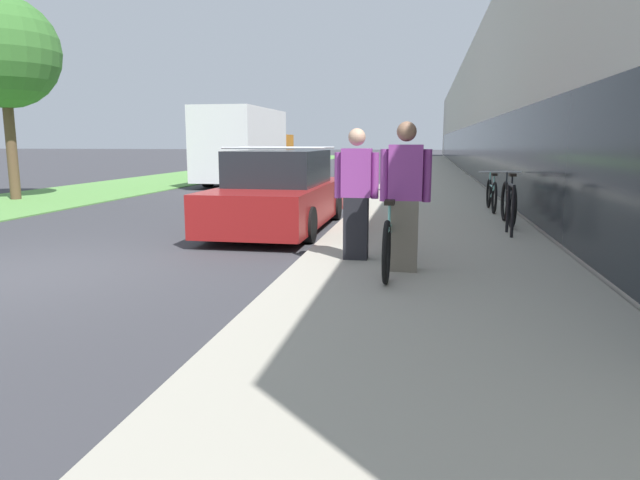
{
  "coord_description": "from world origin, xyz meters",
  "views": [
    {
      "loc": [
        4.87,
        -6.11,
        1.64
      ],
      "look_at": [
        1.63,
        11.6,
        -1.48
      ],
      "focal_mm": 32.0,
      "sensor_mm": 36.0,
      "label": 1
    }
  ],
  "objects_px": {
    "person_rider": "(405,197)",
    "bike_rack_hoop": "(511,204)",
    "tandem_bicycle": "(392,234)",
    "moving_truck": "(247,147)",
    "street_tree_near": "(3,53)",
    "cruiser_bike_middle": "(492,194)",
    "parked_sedan_curbside": "(280,194)",
    "person_bystander": "(356,194)",
    "cruiser_bike_nearest": "(508,203)"
  },
  "relations": [
    {
      "from": "cruiser_bike_nearest",
      "to": "street_tree_near",
      "type": "relative_size",
      "value": 0.31
    },
    {
      "from": "tandem_bicycle",
      "to": "cruiser_bike_nearest",
      "type": "xyz_separation_m",
      "value": [
        1.92,
        3.85,
        0.03
      ]
    },
    {
      "from": "tandem_bicycle",
      "to": "moving_truck",
      "type": "relative_size",
      "value": 0.41
    },
    {
      "from": "person_rider",
      "to": "cruiser_bike_middle",
      "type": "distance_m",
      "value": 6.62
    },
    {
      "from": "cruiser_bike_nearest",
      "to": "street_tree_near",
      "type": "xyz_separation_m",
      "value": [
        -12.87,
        3.28,
        3.48
      ]
    },
    {
      "from": "person_bystander",
      "to": "cruiser_bike_middle",
      "type": "relative_size",
      "value": 0.98
    },
    {
      "from": "person_bystander",
      "to": "cruiser_bike_nearest",
      "type": "xyz_separation_m",
      "value": [
        2.4,
        3.65,
        -0.44
      ]
    },
    {
      "from": "person_rider",
      "to": "parked_sedan_curbside",
      "type": "xyz_separation_m",
      "value": [
        -2.45,
        3.67,
        -0.33
      ]
    },
    {
      "from": "person_rider",
      "to": "parked_sedan_curbside",
      "type": "height_order",
      "value": "person_rider"
    },
    {
      "from": "person_bystander",
      "to": "cruiser_bike_middle",
      "type": "height_order",
      "value": "person_bystander"
    },
    {
      "from": "moving_truck",
      "to": "cruiser_bike_nearest",
      "type": "bearing_deg",
      "value": -51.37
    },
    {
      "from": "bike_rack_hoop",
      "to": "cruiser_bike_middle",
      "type": "xyz_separation_m",
      "value": [
        0.08,
        3.42,
        -0.15
      ]
    },
    {
      "from": "person_rider",
      "to": "person_bystander",
      "type": "relative_size",
      "value": 1.04
    },
    {
      "from": "cruiser_bike_nearest",
      "to": "bike_rack_hoop",
      "type": "bearing_deg",
      "value": -96.48
    },
    {
      "from": "cruiser_bike_middle",
      "to": "street_tree_near",
      "type": "relative_size",
      "value": 0.31
    },
    {
      "from": "bike_rack_hoop",
      "to": "parked_sedan_curbside",
      "type": "bearing_deg",
      "value": 170.12
    },
    {
      "from": "tandem_bicycle",
      "to": "bike_rack_hoop",
      "type": "xyz_separation_m",
      "value": [
        1.78,
        2.58,
        0.14
      ]
    },
    {
      "from": "tandem_bicycle",
      "to": "moving_truck",
      "type": "xyz_separation_m",
      "value": [
        -6.41,
        14.27,
        0.94
      ]
    },
    {
      "from": "tandem_bicycle",
      "to": "cruiser_bike_middle",
      "type": "distance_m",
      "value": 6.29
    },
    {
      "from": "tandem_bicycle",
      "to": "parked_sedan_curbside",
      "type": "relative_size",
      "value": 0.6
    },
    {
      "from": "bike_rack_hoop",
      "to": "cruiser_bike_middle",
      "type": "relative_size",
      "value": 0.49
    },
    {
      "from": "street_tree_near",
      "to": "person_rider",
      "type": "bearing_deg",
      "value": -34.03
    },
    {
      "from": "cruiser_bike_middle",
      "to": "bike_rack_hoop",
      "type": "bearing_deg",
      "value": -91.3
    },
    {
      "from": "tandem_bicycle",
      "to": "person_rider",
      "type": "distance_m",
      "value": 0.65
    },
    {
      "from": "tandem_bicycle",
      "to": "cruiser_bike_nearest",
      "type": "relative_size",
      "value": 1.67
    },
    {
      "from": "person_bystander",
      "to": "street_tree_near",
      "type": "bearing_deg",
      "value": 146.51
    },
    {
      "from": "bike_rack_hoop",
      "to": "parked_sedan_curbside",
      "type": "relative_size",
      "value": 0.18
    },
    {
      "from": "person_rider",
      "to": "moving_truck",
      "type": "bearing_deg",
      "value": 114.16
    },
    {
      "from": "tandem_bicycle",
      "to": "moving_truck",
      "type": "height_order",
      "value": "moving_truck"
    },
    {
      "from": "parked_sedan_curbside",
      "to": "street_tree_near",
      "type": "bearing_deg",
      "value": 156.13
    },
    {
      "from": "person_bystander",
      "to": "parked_sedan_curbside",
      "type": "distance_m",
      "value": 3.59
    },
    {
      "from": "tandem_bicycle",
      "to": "parked_sedan_curbside",
      "type": "bearing_deg",
      "value": 124.77
    },
    {
      "from": "person_rider",
      "to": "cruiser_bike_middle",
      "type": "xyz_separation_m",
      "value": [
        1.7,
        6.38,
        -0.52
      ]
    },
    {
      "from": "person_bystander",
      "to": "moving_truck",
      "type": "xyz_separation_m",
      "value": [
        -5.93,
        14.07,
        0.47
      ]
    },
    {
      "from": "tandem_bicycle",
      "to": "cruiser_bike_middle",
      "type": "height_order",
      "value": "tandem_bicycle"
    },
    {
      "from": "tandem_bicycle",
      "to": "street_tree_near",
      "type": "xyz_separation_m",
      "value": [
        -10.95,
        7.13,
        3.51
      ]
    },
    {
      "from": "bike_rack_hoop",
      "to": "moving_truck",
      "type": "height_order",
      "value": "moving_truck"
    },
    {
      "from": "bike_rack_hoop",
      "to": "parked_sedan_curbside",
      "type": "xyz_separation_m",
      "value": [
        -4.06,
        0.71,
        0.04
      ]
    },
    {
      "from": "person_rider",
      "to": "parked_sedan_curbside",
      "type": "distance_m",
      "value": 4.42
    },
    {
      "from": "person_rider",
      "to": "bike_rack_hoop",
      "type": "relative_size",
      "value": 2.07
    },
    {
      "from": "parked_sedan_curbside",
      "to": "moving_truck",
      "type": "distance_m",
      "value": 11.75
    },
    {
      "from": "person_rider",
      "to": "moving_truck",
      "type": "relative_size",
      "value": 0.25
    },
    {
      "from": "cruiser_bike_nearest",
      "to": "moving_truck",
      "type": "relative_size",
      "value": 0.24
    },
    {
      "from": "cruiser_bike_middle",
      "to": "moving_truck",
      "type": "height_order",
      "value": "moving_truck"
    },
    {
      "from": "tandem_bicycle",
      "to": "bike_rack_hoop",
      "type": "distance_m",
      "value": 3.14
    },
    {
      "from": "person_bystander",
      "to": "cruiser_bike_nearest",
      "type": "height_order",
      "value": "person_bystander"
    },
    {
      "from": "person_bystander",
      "to": "parked_sedan_curbside",
      "type": "bearing_deg",
      "value": 120.25
    },
    {
      "from": "moving_truck",
      "to": "cruiser_bike_middle",
      "type": "bearing_deg",
      "value": -45.0
    },
    {
      "from": "person_bystander",
      "to": "parked_sedan_curbside",
      "type": "relative_size",
      "value": 0.35
    },
    {
      "from": "moving_truck",
      "to": "street_tree_near",
      "type": "relative_size",
      "value": 1.28
    }
  ]
}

